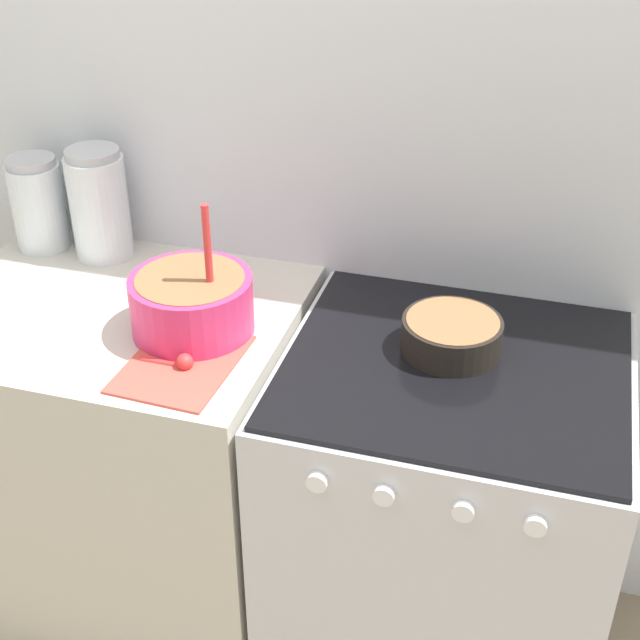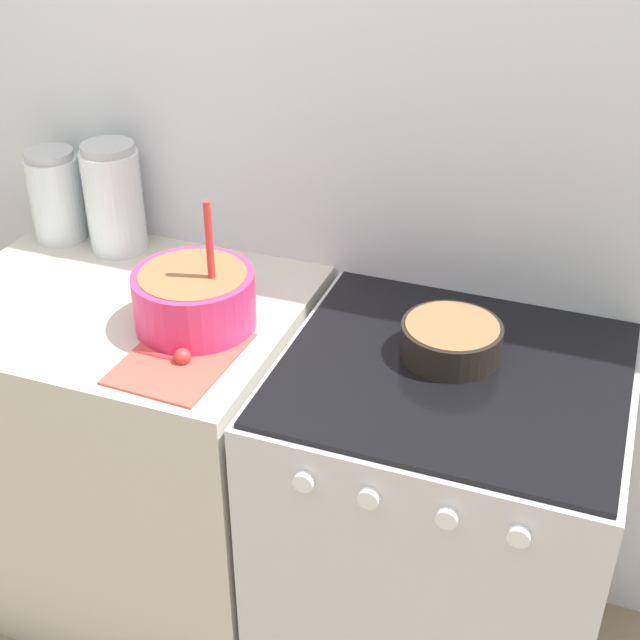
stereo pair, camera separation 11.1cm
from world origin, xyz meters
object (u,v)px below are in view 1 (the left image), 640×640
object	(u,v)px
stove	(441,522)
mixing_bowl	(192,301)
baking_pan	(452,334)
storage_jar_left	(39,209)
storage_jar_middle	(100,211)

from	to	relation	value
stove	mixing_bowl	size ratio (longest dim) A/B	2.92
baking_pan	storage_jar_left	xyz separation A→B (m)	(-1.08, 0.19, 0.06)
storage_jar_left	storage_jar_middle	bearing A→B (deg)	0.00
mixing_bowl	storage_jar_left	size ratio (longest dim) A/B	1.28
baking_pan	storage_jar_left	distance (m)	1.10
storage_jar_middle	stove	bearing A→B (deg)	-14.42
storage_jar_middle	mixing_bowl	bearing A→B (deg)	-37.09
storage_jar_left	baking_pan	bearing A→B (deg)	-9.90
stove	storage_jar_middle	xyz separation A→B (m)	(-0.93, 0.24, 0.56)
storage_jar_left	stove	bearing A→B (deg)	-12.22
stove	storage_jar_left	size ratio (longest dim) A/B	3.75
storage_jar_middle	baking_pan	bearing A→B (deg)	-11.75
mixing_bowl	storage_jar_middle	xyz separation A→B (m)	(-0.36, 0.27, 0.04)
baking_pan	storage_jar_left	bearing A→B (deg)	170.10
stove	storage_jar_middle	world-z (taller)	storage_jar_middle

